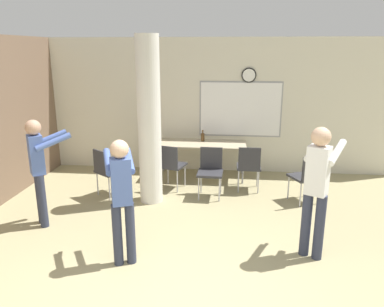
% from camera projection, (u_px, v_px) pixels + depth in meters
% --- Properties ---
extents(wall_back, '(8.00, 0.15, 2.80)m').
position_uv_depth(wall_back, '(212.00, 106.00, 7.92)').
color(wall_back, beige).
rests_on(wall_back, ground_plane).
extents(support_pillar, '(0.39, 0.39, 2.80)m').
position_uv_depth(support_pillar, '(149.00, 122.00, 6.20)').
color(support_pillar, silver).
rests_on(support_pillar, ground_plane).
extents(folding_table, '(1.81, 0.76, 0.73)m').
position_uv_depth(folding_table, '(201.00, 145.00, 7.60)').
color(folding_table, tan).
rests_on(folding_table, ground_plane).
extents(bottle_on_table, '(0.08, 0.08, 0.23)m').
position_uv_depth(bottle_on_table, '(203.00, 137.00, 7.71)').
color(bottle_on_table, '#4C3319').
rests_on(bottle_on_table, folding_table).
extents(chair_table_right, '(0.44, 0.44, 0.87)m').
position_uv_depth(chair_table_right, '(249.00, 165.00, 6.88)').
color(chair_table_right, '#2D2D33').
rests_on(chair_table_right, ground_plane).
extents(chair_table_left, '(0.54, 0.54, 0.87)m').
position_uv_depth(chair_table_left, '(171.00, 163.00, 6.96)').
color(chair_table_left, '#2D2D33').
rests_on(chair_table_left, ground_plane).
extents(chair_near_pillar, '(0.62, 0.62, 0.87)m').
position_uv_depth(chair_near_pillar, '(107.00, 169.00, 6.64)').
color(chair_near_pillar, '#2D2D33').
rests_on(chair_near_pillar, ground_plane).
extents(chair_table_front, '(0.46, 0.46, 0.87)m').
position_uv_depth(chair_table_front, '(210.00, 169.00, 6.65)').
color(chair_table_front, '#2D2D33').
rests_on(chair_table_front, ground_plane).
extents(chair_mid_room, '(0.58, 0.58, 0.87)m').
position_uv_depth(chair_mid_room, '(307.00, 175.00, 6.32)').
color(chair_mid_room, '#2D2D33').
rests_on(chair_mid_room, ground_plane).
extents(person_playing_side, '(0.58, 0.70, 1.69)m').
position_uv_depth(person_playing_side, '(317.00, 183.00, 4.56)').
color(person_playing_side, '#2D3347').
rests_on(person_playing_side, ground_plane).
extents(person_watching_back, '(0.64, 0.58, 1.61)m').
position_uv_depth(person_watching_back, '(39.00, 165.00, 5.43)').
color(person_watching_back, '#2D3347').
rests_on(person_watching_back, ground_plane).
extents(person_playing_front, '(0.50, 0.63, 1.58)m').
position_uv_depth(person_playing_front, '(122.00, 193.00, 4.42)').
color(person_playing_front, '#2D3347').
rests_on(person_playing_front, ground_plane).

